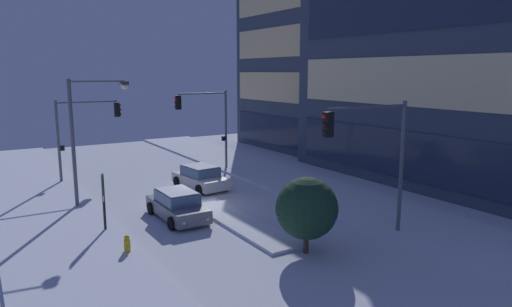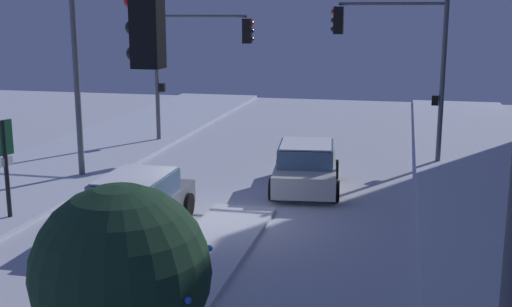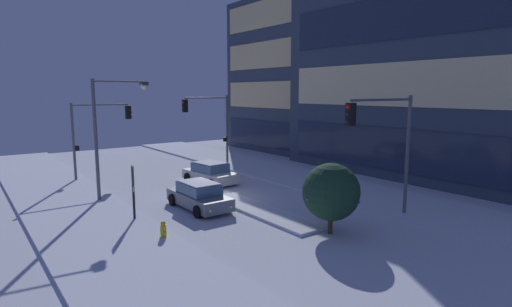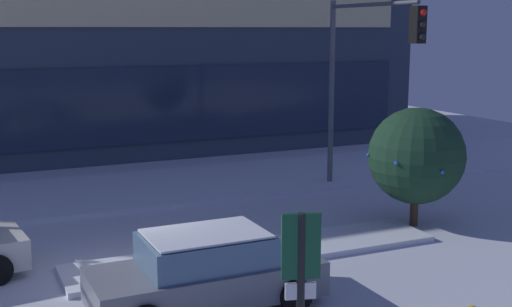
{
  "view_description": "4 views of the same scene",
  "coord_description": "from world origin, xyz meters",
  "px_view_note": "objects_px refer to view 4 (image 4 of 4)",
  "views": [
    {
      "loc": [
        22.53,
        -10.57,
        7.45
      ],
      "look_at": [
        2.97,
        1.53,
        3.34
      ],
      "focal_mm": 32.23,
      "sensor_mm": 36.0,
      "label": 1
    },
    {
      "loc": [
        16.31,
        4.56,
        5.56
      ],
      "look_at": [
        3.33,
        1.59,
        2.69
      ],
      "focal_mm": 45.94,
      "sensor_mm": 36.0,
      "label": 2
    },
    {
      "loc": [
        20.39,
        -12.47,
        6.34
      ],
      "look_at": [
        2.61,
        0.72,
        2.98
      ],
      "focal_mm": 28.54,
      "sensor_mm": 36.0,
      "label": 3
    },
    {
      "loc": [
        -3.01,
        -13.6,
        5.27
      ],
      "look_at": [
        3.81,
        1.43,
        2.21
      ],
      "focal_mm": 47.36,
      "sensor_mm": 36.0,
      "label": 4
    }
  ],
  "objects_px": {
    "traffic_light_corner_far_right": "(364,60)",
    "car_near": "(206,272)",
    "parking_info_sign": "(301,283)",
    "decorated_tree_median": "(416,156)"
  },
  "relations": [
    {
      "from": "traffic_light_corner_far_right",
      "to": "car_near",
      "type": "bearing_deg",
      "value": -50.81
    },
    {
      "from": "traffic_light_corner_far_right",
      "to": "parking_info_sign",
      "type": "relative_size",
      "value": 2.22
    },
    {
      "from": "decorated_tree_median",
      "to": "traffic_light_corner_far_right",
      "type": "bearing_deg",
      "value": 83.18
    },
    {
      "from": "traffic_light_corner_far_right",
      "to": "parking_info_sign",
      "type": "xyz_separation_m",
      "value": [
        -7.36,
        -9.71,
        -2.55
      ]
    },
    {
      "from": "parking_info_sign",
      "to": "decorated_tree_median",
      "type": "distance_m",
      "value": 9.52
    },
    {
      "from": "decorated_tree_median",
      "to": "parking_info_sign",
      "type": "bearing_deg",
      "value": -137.08
    },
    {
      "from": "car_near",
      "to": "decorated_tree_median",
      "type": "bearing_deg",
      "value": 21.33
    },
    {
      "from": "parking_info_sign",
      "to": "decorated_tree_median",
      "type": "xyz_separation_m",
      "value": [
        6.97,
        6.48,
        0.14
      ]
    },
    {
      "from": "car_near",
      "to": "traffic_light_corner_far_right",
      "type": "xyz_separation_m",
      "value": [
        7.42,
        6.05,
        3.63
      ]
    },
    {
      "from": "traffic_light_corner_far_right",
      "to": "parking_info_sign",
      "type": "height_order",
      "value": "traffic_light_corner_far_right"
    }
  ]
}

